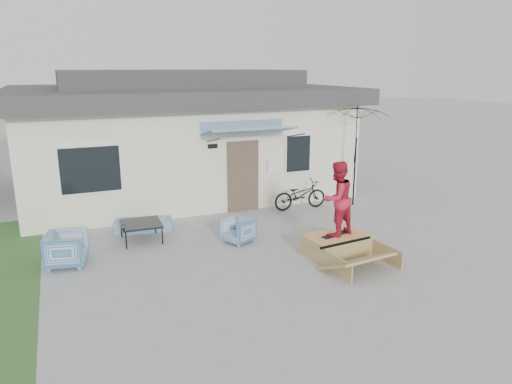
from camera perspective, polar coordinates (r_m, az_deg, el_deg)
name	(u,v)px	position (r m, az deg, el deg)	size (l,w,h in m)	color
ground	(276,275)	(9.98, 2.44, -9.88)	(90.00, 90.00, 0.00)	gray
grass_strip	(3,278)	(11.08, -28.07, -9.09)	(1.40, 8.00, 0.01)	#2C5425
house	(179,133)	(16.79, -9.22, 7.03)	(10.80, 8.49, 4.10)	beige
loveseat	(143,220)	(12.78, -13.35, -3.27)	(1.45, 0.43, 0.57)	#215C8F
armchair_left	(66,247)	(11.04, -21.79, -6.19)	(0.80, 0.75, 0.82)	#215C8F
armchair_right	(238,229)	(11.60, -2.14, -4.47)	(0.65, 0.61, 0.67)	#215C8F
coffee_table	(141,232)	(12.04, -13.58, -4.66)	(0.95, 0.95, 0.47)	black
bicycle	(300,192)	(14.28, 5.32, 0.03)	(0.58, 1.67, 1.07)	black
patio_umbrella	(356,149)	(14.72, 11.87, 5.07)	(2.49, 2.41, 2.20)	black
skate_ramp	(336,245)	(11.04, 9.61, -6.30)	(1.36, 1.82, 0.45)	#98804D
skateboard	(335,234)	(10.98, 9.51, -5.01)	(0.77, 0.19, 0.05)	black
skater	(337,197)	(10.72, 9.71, -0.63)	(0.83, 0.64, 1.69)	#B41D34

